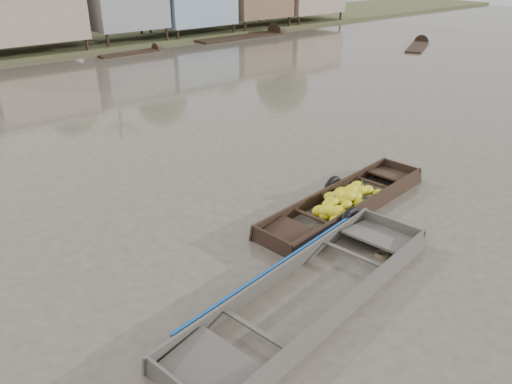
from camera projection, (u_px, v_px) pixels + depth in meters
ground at (310, 237)px, 12.53m from camera, size 120.00×120.00×0.00m
riverbank at (22, 4)px, 35.06m from camera, size 120.00×12.47×10.22m
banana_boat at (344, 203)px, 13.78m from camera, size 6.32×2.18×0.89m
viewer_boat at (309, 296)px, 10.30m from camera, size 7.32×2.92×0.57m
distant_boats at (121, 60)px, 32.90m from camera, size 47.50×14.37×0.35m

